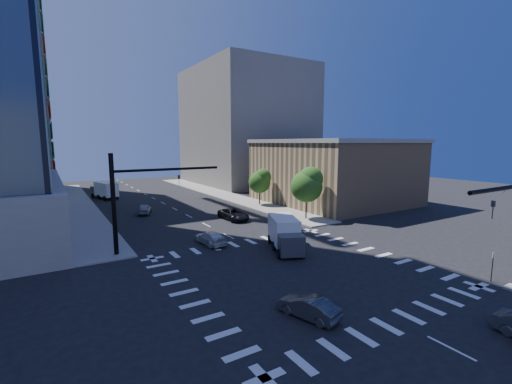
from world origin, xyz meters
TOP-DOWN VIEW (x-y plane):
  - ground at (0.00, 0.00)m, footprint 160.00×160.00m
  - road_markings at (0.00, 0.00)m, footprint 20.00×20.00m
  - sidewalk_ne at (12.50, 40.00)m, footprint 5.00×60.00m
  - sidewalk_nw at (-12.50, 40.00)m, footprint 5.00×60.00m
  - commercial_building at (25.00, 22.00)m, footprint 20.50×22.50m
  - bg_building_ne at (27.00, 55.00)m, footprint 24.00×30.00m
  - signal_mast_nw at (-10.00, 11.50)m, footprint 10.20×0.40m
  - tree_south at (12.63, 13.90)m, footprint 4.16×4.16m
  - tree_north at (12.93, 25.90)m, footprint 3.54×3.52m
  - no_parking_sign at (10.70, -9.00)m, footprint 0.30×0.06m
  - car_nb_far at (4.23, 18.80)m, footprint 2.60×5.30m
  - car_sb_near at (-2.87, 10.35)m, footprint 2.17×4.51m
  - car_sb_mid at (-4.81, 28.73)m, footprint 2.93×4.46m
  - car_sb_cross at (-4.01, -5.96)m, footprint 2.33×3.99m
  - box_truck_near at (2.31, 4.76)m, footprint 4.51×6.18m
  - box_truck_far at (-7.67, 46.33)m, footprint 4.13×6.28m

SIDE VIEW (x-z plane):
  - ground at x=0.00m, z-range 0.00..0.00m
  - road_markings at x=0.00m, z-range 0.00..0.01m
  - sidewalk_ne at x=12.50m, z-range 0.00..0.15m
  - sidewalk_nw at x=-12.50m, z-range 0.00..0.15m
  - car_sb_cross at x=-4.01m, z-range 0.00..1.24m
  - car_sb_near at x=-2.87m, z-range 0.00..1.27m
  - car_sb_mid at x=-4.81m, z-range 0.00..1.41m
  - car_nb_far at x=4.23m, z-range 0.00..1.45m
  - box_truck_near at x=2.31m, z-range -0.17..2.81m
  - box_truck_far at x=-7.67m, z-range -0.17..2.87m
  - no_parking_sign at x=10.70m, z-range 0.28..2.48m
  - tree_north at x=12.93m, z-range 1.10..6.88m
  - tree_south at x=12.63m, z-range 1.27..8.10m
  - commercial_building at x=25.00m, z-range 0.01..10.61m
  - signal_mast_nw at x=-10.00m, z-range 0.99..9.99m
  - bg_building_ne at x=27.00m, z-range 0.00..28.00m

